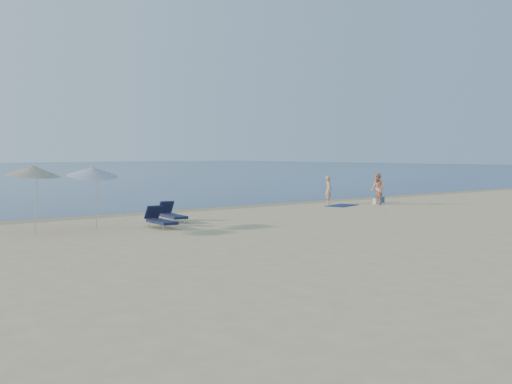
% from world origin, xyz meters
% --- Properties ---
extents(wet_sand_strip, '(240.00, 1.60, 0.00)m').
position_xyz_m(wet_sand_strip, '(0.00, 19.40, 0.00)').
color(wet_sand_strip, '#847254').
rests_on(wet_sand_strip, ground).
extents(person_left, '(0.63, 0.68, 1.57)m').
position_xyz_m(person_left, '(4.31, 17.72, 0.78)').
color(person_left, tan).
rests_on(person_left, ground).
extents(person_right, '(0.94, 1.03, 1.72)m').
position_xyz_m(person_right, '(6.18, 15.83, 0.86)').
color(person_right, tan).
rests_on(person_right, ground).
extents(beach_towel, '(2.13, 1.54, 0.03)m').
position_xyz_m(beach_towel, '(3.98, 16.44, 0.02)').
color(beach_towel, '#0F1E4B').
rests_on(beach_towel, ground).
extents(white_bag, '(0.40, 0.35, 0.31)m').
position_xyz_m(white_bag, '(6.31, 16.04, 0.15)').
color(white_bag, silver).
rests_on(white_bag, ground).
extents(blue_cooler, '(0.50, 0.37, 0.34)m').
position_xyz_m(blue_cooler, '(7.30, 16.60, 0.17)').
color(blue_cooler, '#1E4EA4').
rests_on(blue_cooler, ground).
extents(umbrella_near, '(2.23, 2.25, 2.47)m').
position_xyz_m(umbrella_near, '(-10.71, 15.34, 2.12)').
color(umbrella_near, silver).
rests_on(umbrella_near, ground).
extents(umbrella_far, '(2.39, 2.41, 2.50)m').
position_xyz_m(umbrella_far, '(-13.04, 15.06, 2.20)').
color(umbrella_far, silver).
rests_on(umbrella_far, ground).
extents(lounger_left, '(0.79, 1.88, 0.81)m').
position_xyz_m(lounger_left, '(-8.72, 13.83, 0.29)').
color(lounger_left, '#131835').
rests_on(lounger_left, ground).
extents(lounger_right, '(0.91, 1.93, 0.82)m').
position_xyz_m(lounger_right, '(-7.27, 15.33, 0.30)').
color(lounger_right, '#151B3B').
rests_on(lounger_right, ground).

